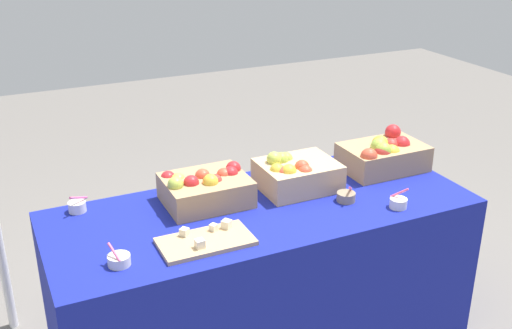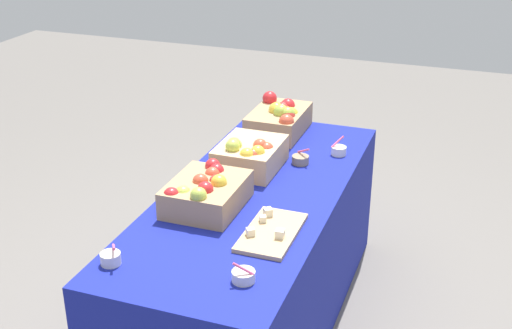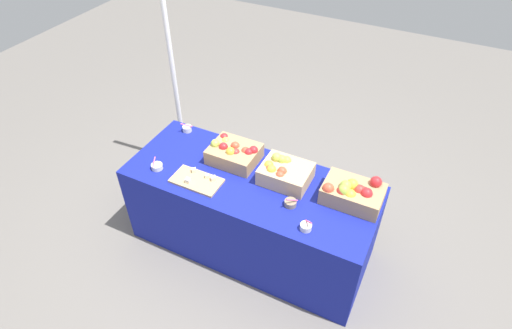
{
  "view_description": "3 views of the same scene",
  "coord_description": "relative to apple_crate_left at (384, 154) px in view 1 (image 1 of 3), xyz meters",
  "views": [
    {
      "loc": [
        -1.06,
        -2.21,
        1.98
      ],
      "look_at": [
        -0.05,
        -0.03,
        0.96
      ],
      "focal_mm": 43.25,
      "sensor_mm": 36.0,
      "label": 1
    },
    {
      "loc": [
        -2.59,
        -0.94,
        2.12
      ],
      "look_at": [
        0.07,
        0.02,
        0.84
      ],
      "focal_mm": 47.25,
      "sensor_mm": 36.0,
      "label": 2
    },
    {
      "loc": [
        1.04,
        -2.01,
        2.86
      ],
      "look_at": [
        0.03,
        0.04,
        0.87
      ],
      "focal_mm": 29.42,
      "sensor_mm": 36.0,
      "label": 3
    }
  ],
  "objects": [
    {
      "name": "apple_crate_left",
      "position": [
        0.0,
        0.0,
        0.0
      ],
      "size": [
        0.41,
        0.27,
        0.19
      ],
      "color": "tan",
      "rests_on": "table"
    },
    {
      "name": "table",
      "position": [
        -0.73,
        -0.12,
        -0.45
      ],
      "size": [
        1.9,
        0.76,
        0.74
      ],
      "primitive_type": "cube",
      "color": "navy",
      "rests_on": "ground_plane"
    },
    {
      "name": "apple_crate_right",
      "position": [
        -0.95,
        0.03,
        -0.01
      ],
      "size": [
        0.37,
        0.3,
        0.17
      ],
      "color": "tan",
      "rests_on": "table"
    },
    {
      "name": "sample_bowl_far",
      "position": [
        -0.19,
        -0.38,
        -0.06
      ],
      "size": [
        0.08,
        0.08,
        0.09
      ],
      "color": "silver",
      "rests_on": "table"
    },
    {
      "name": "sample_bowl_near",
      "position": [
        -1.42,
        -0.32,
        -0.06
      ],
      "size": [
        0.09,
        0.09,
        0.09
      ],
      "color": "silver",
      "rests_on": "table"
    },
    {
      "name": "cutting_board_front",
      "position": [
        -1.07,
        -0.31,
        -0.07
      ],
      "size": [
        0.37,
        0.2,
        0.05
      ],
      "color": "tan",
      "rests_on": "table"
    },
    {
      "name": "sample_bowl_extra",
      "position": [
        -1.49,
        0.18,
        -0.06
      ],
      "size": [
        0.09,
        0.08,
        0.09
      ],
      "color": "silver",
      "rests_on": "table"
    },
    {
      "name": "apple_crate_middle",
      "position": [
        -0.51,
        -0.01,
        -0.01
      ],
      "size": [
        0.36,
        0.29,
        0.18
      ],
      "color": "tan",
      "rests_on": "table"
    },
    {
      "name": "sample_bowl_mid",
      "position": [
        -0.37,
        -0.23,
        -0.06
      ],
      "size": [
        0.09,
        0.09,
        0.09
      ],
      "color": "gray",
      "rests_on": "table"
    }
  ]
}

